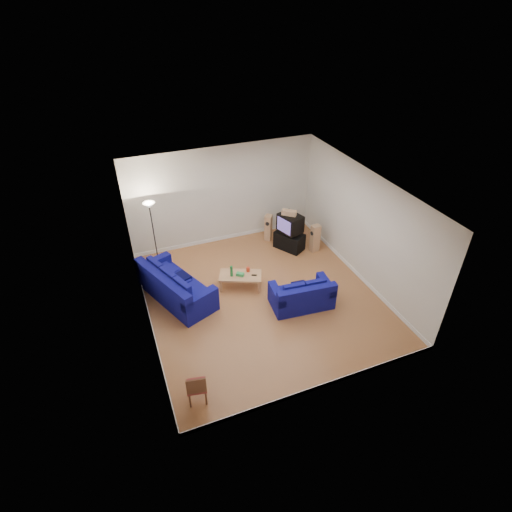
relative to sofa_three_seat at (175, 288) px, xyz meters
name	(u,v)px	position (x,y,z in m)	size (l,w,h in m)	color
room	(262,250)	(2.19, -0.81, 1.20)	(6.01, 6.51, 3.21)	brown
sofa_three_seat	(175,288)	(0.00, 0.00, 0.00)	(1.85, 2.59, 0.92)	#0B0B5D
sofa_loveseat	(302,297)	(3.06, -1.53, -0.04)	(1.67, 1.03, 0.80)	#0B0B5D
coffee_table	(240,276)	(1.81, -0.19, 0.03)	(1.30, 1.00, 0.42)	tan
bottle	(231,271)	(1.57, -0.15, 0.24)	(0.08, 0.08, 0.32)	#197233
tissue_box	(240,274)	(1.80, -0.22, 0.12)	(0.21, 0.12, 0.09)	green
red_canister	(248,269)	(2.07, -0.12, 0.15)	(0.10, 0.10, 0.13)	red
remote	(254,275)	(2.16, -0.36, 0.09)	(0.15, 0.05, 0.02)	black
tv_stand	(289,241)	(3.95, 1.12, -0.06)	(0.92, 0.51, 0.56)	black
av_receiver	(289,232)	(3.92, 1.13, 0.27)	(0.44, 0.35, 0.10)	black
television	(290,223)	(3.94, 1.11, 0.60)	(0.73, 0.85, 0.56)	black
centre_speaker	(289,213)	(3.90, 1.14, 0.96)	(0.45, 0.18, 0.16)	tan
speaker_left	(268,227)	(3.54, 1.89, 0.11)	(0.33, 0.34, 0.90)	tan
speaker_right	(315,238)	(4.64, 0.71, 0.12)	(0.30, 0.24, 0.92)	tan
floor_lamp	(151,214)	(-0.14, 1.89, 1.34)	(0.35, 0.35, 2.03)	black
dining_chair	(197,387)	(-0.27, -3.41, 0.12)	(0.46, 0.46, 0.82)	brown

